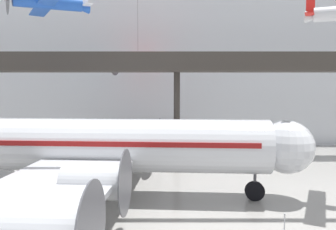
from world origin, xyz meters
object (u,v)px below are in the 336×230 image
at_px(suspended_plane_blue_trainer, 50,3).
at_px(suspended_plane_red_highwing, 139,63).
at_px(stanchion_barrier, 285,227).
at_px(airliner_silver_main, 82,146).

bearing_deg(suspended_plane_blue_trainer, suspended_plane_red_highwing, -150.72).
relative_size(suspended_plane_red_highwing, suspended_plane_blue_trainer, 1.36).
bearing_deg(stanchion_barrier, airliner_silver_main, 153.97).
bearing_deg(suspended_plane_red_highwing, suspended_plane_blue_trainer, 76.13).
xyz_separation_m(airliner_silver_main, stanchion_barrier, (12.11, -5.91, -3.28)).
bearing_deg(airliner_silver_main, stanchion_barrier, -22.16).
height_order(suspended_plane_blue_trainer, stanchion_barrier, suspended_plane_blue_trainer).
distance_m(suspended_plane_red_highwing, stanchion_barrier, 26.40).
height_order(airliner_silver_main, suspended_plane_blue_trainer, suspended_plane_blue_trainer).
height_order(suspended_plane_red_highwing, suspended_plane_blue_trainer, suspended_plane_blue_trainer).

